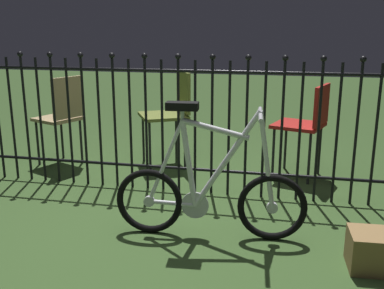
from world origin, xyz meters
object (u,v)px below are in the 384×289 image
(bicycle, at_px, (209,192))
(display_crate, at_px, (371,251))
(chair_tan, at_px, (62,112))
(chair_red, at_px, (307,120))
(chair_olive, at_px, (172,108))

(bicycle, bearing_deg, display_crate, -12.11)
(chair_tan, distance_m, display_crate, 3.03)
(bicycle, distance_m, chair_red, 1.51)
(chair_olive, relative_size, chair_tan, 1.04)
(bicycle, bearing_deg, chair_red, 64.86)
(chair_olive, distance_m, display_crate, 2.39)
(chair_red, distance_m, display_crate, 1.65)
(chair_olive, bearing_deg, chair_tan, -165.36)
(display_crate, bearing_deg, chair_red, 102.11)
(chair_tan, xyz_separation_m, display_crate, (2.63, -1.44, -0.42))
(chair_olive, distance_m, chair_tan, 1.05)
(chair_red, bearing_deg, display_crate, -77.89)
(bicycle, xyz_separation_m, chair_olive, (-0.64, 1.50, 0.26))
(chair_tan, relative_size, display_crate, 3.54)
(chair_red, bearing_deg, bicycle, -115.14)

